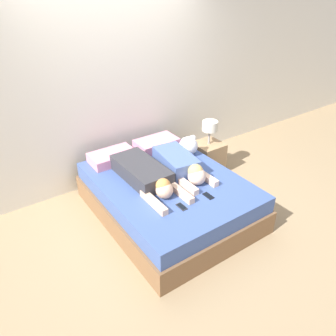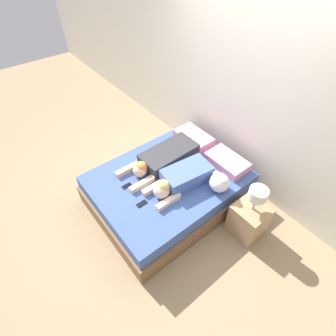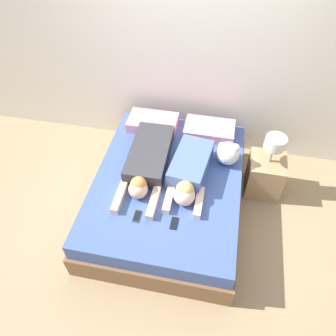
% 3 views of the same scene
% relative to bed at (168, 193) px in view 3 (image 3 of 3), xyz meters
% --- Properties ---
extents(ground_plane, '(12.00, 12.00, 0.00)m').
position_rel_bed_xyz_m(ground_plane, '(0.00, 0.00, -0.24)').
color(ground_plane, '#9E8460').
extents(wall_back, '(12.00, 0.06, 2.60)m').
position_rel_bed_xyz_m(wall_back, '(0.00, 1.14, 1.06)').
color(wall_back, silver).
rests_on(wall_back, ground_plane).
extents(bed, '(1.54, 1.98, 0.48)m').
position_rel_bed_xyz_m(bed, '(0.00, 0.00, 0.00)').
color(bed, brown).
rests_on(bed, ground_plane).
extents(pillow_head_left, '(0.57, 0.34, 0.12)m').
position_rel_bed_xyz_m(pillow_head_left, '(-0.33, 0.76, 0.31)').
color(pillow_head_left, pink).
rests_on(pillow_head_left, bed).
extents(pillow_head_right, '(0.57, 0.34, 0.12)m').
position_rel_bed_xyz_m(pillow_head_right, '(0.33, 0.76, 0.31)').
color(pillow_head_right, pink).
rests_on(pillow_head_right, bed).
extents(person_left, '(0.41, 1.15, 0.22)m').
position_rel_bed_xyz_m(person_left, '(-0.24, 0.11, 0.34)').
color(person_left, '#333338').
rests_on(person_left, bed).
extents(person_right, '(0.41, 0.91, 0.24)m').
position_rel_bed_xyz_m(person_right, '(0.21, 0.02, 0.35)').
color(person_right, '#4C66A5').
rests_on(person_right, bed).
extents(cell_phone_left, '(0.06, 0.13, 0.01)m').
position_rel_bed_xyz_m(cell_phone_left, '(-0.19, -0.52, 0.25)').
color(cell_phone_left, '#2D2D33').
rests_on(cell_phone_left, bed).
extents(cell_phone_right, '(0.06, 0.13, 0.01)m').
position_rel_bed_xyz_m(cell_phone_right, '(0.16, -0.53, 0.25)').
color(cell_phone_right, black).
rests_on(cell_phone_right, bed).
extents(plush_toy, '(0.25, 0.25, 0.26)m').
position_rel_bed_xyz_m(plush_toy, '(0.57, 0.35, 0.37)').
color(plush_toy, white).
rests_on(plush_toy, bed).
extents(nightstand, '(0.38, 0.38, 0.80)m').
position_rel_bed_xyz_m(nightstand, '(1.02, 0.46, 0.04)').
color(nightstand, tan).
rests_on(nightstand, ground_plane).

